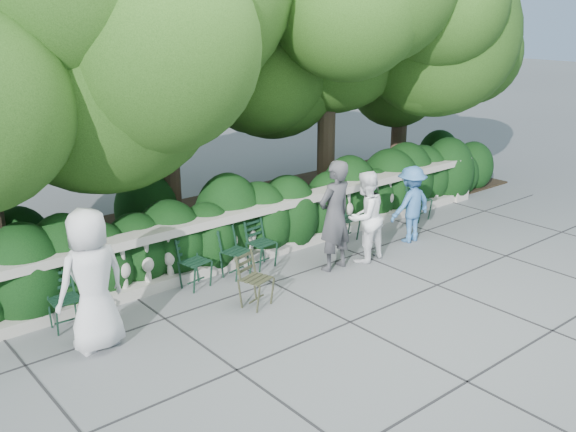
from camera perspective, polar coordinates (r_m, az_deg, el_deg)
ground at (r=10.35m, az=3.57°, el=-6.60°), size 90.00×90.00×0.00m
balustrade at (r=11.44m, az=-2.56°, el=-1.48°), size 12.00×0.44×1.00m
shrub_hedge at (r=12.53m, az=-5.87°, el=-2.14°), size 15.00×2.60×1.70m
tree_canopy at (r=12.30m, az=-4.26°, el=16.42°), size 15.04×6.52×6.78m
chair_a at (r=9.59m, az=-18.69°, el=-9.75°), size 0.47×0.51×0.84m
chair_b at (r=10.79m, az=-4.00°, el=-5.53°), size 0.54×0.57×0.84m
chair_c at (r=10.44m, az=-7.63°, el=-6.51°), size 0.52×0.55×0.84m
chair_d at (r=11.13m, az=-1.84°, el=-4.75°), size 0.47×0.51×0.84m
chair_e at (r=13.82m, az=11.94°, el=-0.47°), size 0.47×0.51×0.84m
chair_f at (r=12.41m, az=5.69°, el=-2.34°), size 0.52×0.56×0.84m
chair_weathered at (r=9.76m, az=-2.13°, el=-8.20°), size 0.56×0.58×0.84m
person_businessman at (r=8.69m, az=-17.05°, el=-5.48°), size 1.01×0.72×1.93m
person_woman_grey at (r=10.85m, az=4.17°, el=0.03°), size 0.73×0.51×1.92m
person_casual_man at (r=11.31m, az=6.85°, el=-0.07°), size 0.85×0.69×1.63m
person_older_blue at (r=12.42m, az=10.87°, el=1.03°), size 0.98×0.59×1.48m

